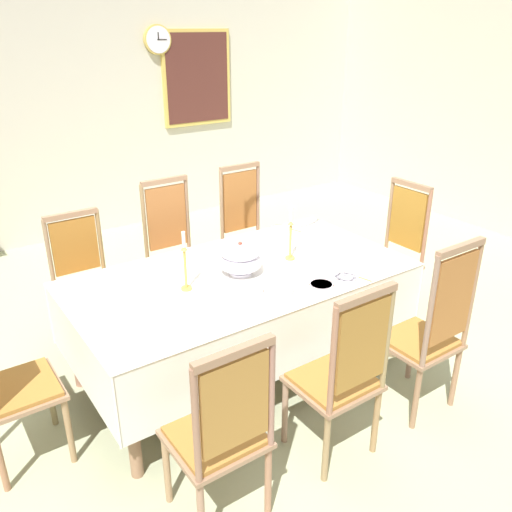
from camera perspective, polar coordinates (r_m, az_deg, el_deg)
The scene contains 23 objects.
ground at distance 4.14m, azimuth -3.46°, elevation -10.56°, with size 8.09×6.19×0.04m, color #A8AF89.
back_wall at distance 6.35m, azimuth -19.52°, elevation 16.87°, with size 8.09×0.08×3.39m, color beige.
dining_table at distance 3.58m, azimuth -1.58°, elevation -2.96°, with size 2.25×1.18×0.77m.
tablecloth at distance 3.60m, azimuth -1.57°, elevation -3.62°, with size 2.27×1.20×0.45m.
chair_south_a at distance 2.62m, azimuth -3.71°, elevation -18.33°, with size 0.44×0.42×1.08m.
chair_north_a at distance 4.20m, azimuth -18.00°, elevation -2.44°, with size 0.44×0.42×1.04m.
chair_south_b at distance 2.98m, azimuth 9.23°, elevation -12.40°, with size 0.44×0.42×1.11m.
chair_north_b at distance 4.43m, azimuth -8.76°, elevation 0.51°, with size 0.44×0.42×1.18m.
chair_south_c at distance 3.44m, azimuth 18.25°, elevation -7.51°, with size 0.44×0.42×1.19m.
chair_north_c at distance 4.76m, azimuth -0.91°, elevation 2.53°, with size 0.44×0.42×1.19m.
chair_head_west at distance 3.21m, azimuth -25.63°, elevation -11.89°, with size 0.42×0.44×1.11m.
chair_head_east at distance 4.58m, azimuth 14.71°, elevation 0.60°, with size 0.42×0.44×1.14m.
soup_tureen at distance 3.50m, azimuth -1.71°, elevation -0.24°, with size 0.29×0.29×0.23m.
candlestick_west at distance 3.30m, azimuth -7.65°, elevation -1.10°, with size 0.07×0.07×0.39m.
candlestick_east at distance 3.71m, azimuth 3.74°, elevation 1.90°, with size 0.07×0.07×0.38m.
bowl_near_left at distance 4.26m, azimuth 2.65°, elevation 2.89°, with size 0.15×0.15×0.04m.
bowl_near_right at distance 3.48m, azimuth 9.62°, elevation -2.43°, with size 0.16×0.16×0.03m.
bowl_far_left at distance 3.22m, azimuth 2.42°, elevation -4.12°, with size 0.20×0.20×0.05m.
bowl_far_right at distance 3.35m, azimuth 7.06°, elevation -3.23°, with size 0.17×0.17×0.04m.
spoon_primary at distance 4.34m, azimuth 3.48°, elevation 3.04°, with size 0.06×0.17×0.01m.
spoon_secondary at distance 3.57m, azimuth 10.55°, elevation -2.05°, with size 0.06×0.17×0.01m.
mounted_clock at distance 6.63m, azimuth -10.59°, elevation 21.97°, with size 0.33×0.06×0.33m.
framed_painting at distance 6.88m, azimuth -6.37°, elevation 18.52°, with size 0.92×0.05×1.12m.
Camera 1 is at (-1.74, -2.95, 2.30)m, focal length 37.09 mm.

